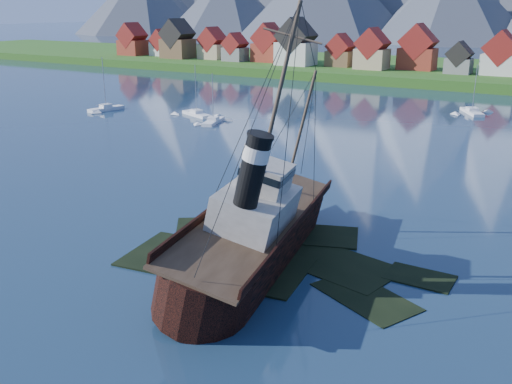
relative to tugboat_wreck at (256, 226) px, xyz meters
The scene contains 10 objects.
ground 3.58m from the tugboat_wreck, 74.50° to the right, with size 1400.00×1400.00×0.00m, color #192F47.
shoal 4.30m from the tugboat_wreck, 20.16° to the left, with size 31.71×21.24×1.14m.
shore_bank 168.67m from the tugboat_wreck, 89.87° to the left, with size 600.00×80.00×3.20m, color #1C4F16.
seawall 130.68m from the tugboat_wreck, 89.83° to the left, with size 600.00×2.50×2.00m, color #3F3D38.
town 154.44m from the tugboat_wreck, 102.25° to the left, with size 250.96×16.69×17.30m.
tugboat_wreck is the anchor object (origin of this frame).
sailboat_a 69.07m from the tugboat_wreck, 128.64° to the left, with size 4.72×9.26×10.98m.
sailboat_b 91.00m from the tugboat_wreck, 144.27° to the left, with size 3.83×9.26×13.06m.
sailboat_c 77.98m from the tugboat_wreck, 131.05° to the left, with size 9.40×5.70×11.89m.
sailboat_e 94.25m from the tugboat_wreck, 88.73° to the left, with size 7.13×9.99×11.67m.
Camera 1 is at (26.46, -43.34, 23.82)m, focal length 40.00 mm.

